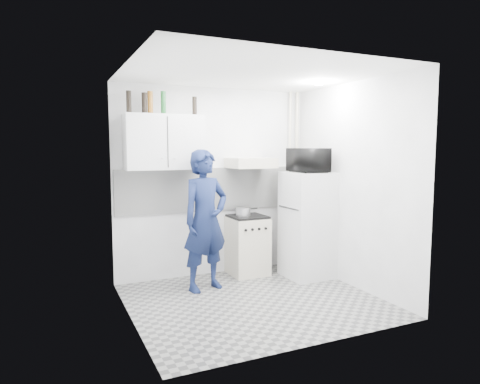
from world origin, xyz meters
name	(u,v)px	position (x,y,z in m)	size (l,w,h in m)	color
floor	(254,301)	(0.00, 0.00, 0.00)	(2.80, 2.80, 0.00)	gray
ceiling	(254,73)	(0.00, 0.00, 2.60)	(2.80, 2.80, 0.00)	white
wall_back	(214,182)	(0.00, 1.25, 1.30)	(2.80, 2.80, 0.00)	white
wall_left	(129,196)	(-1.40, 0.00, 1.30)	(2.60, 2.60, 0.00)	white
wall_right	(352,185)	(1.40, 0.00, 1.30)	(2.60, 2.60, 0.00)	white
person	(205,220)	(-0.36, 0.63, 0.88)	(0.64, 0.42, 1.76)	#111B3F
stove	(247,246)	(0.40, 1.00, 0.40)	(0.50, 0.50, 0.81)	beige
fridge	(307,225)	(1.10, 0.55, 0.72)	(0.60, 0.60, 1.45)	silver
stove_top	(248,217)	(0.40, 1.00, 0.82)	(0.48, 0.48, 0.03)	black
saucepan	(243,212)	(0.34, 1.02, 0.89)	(0.21, 0.21, 0.11)	silver
microwave	(308,160)	(1.10, 0.55, 1.61)	(0.40, 0.59, 0.33)	black
bottle_a	(129,102)	(-1.18, 1.07, 2.34)	(0.06, 0.06, 0.27)	black
bottle_b	(144,103)	(-0.99, 1.07, 2.33)	(0.07, 0.07, 0.26)	black
bottle_c	(150,103)	(-0.92, 1.07, 2.34)	(0.07, 0.07, 0.28)	brown
bottle_d	(163,103)	(-0.75, 1.07, 2.34)	(0.07, 0.07, 0.29)	#144C1E
bottle_e	(195,106)	(-0.34, 1.07, 2.32)	(0.06, 0.06, 0.24)	black
upper_cabinet	(164,142)	(-0.75, 1.07, 1.85)	(1.00, 0.35, 0.70)	silver
range_hood	(251,163)	(0.45, 1.00, 1.57)	(0.60, 0.50, 0.14)	beige
backsplash	(215,189)	(0.00, 1.24, 1.20)	(2.74, 0.03, 0.60)	white
pipe_a	(296,180)	(1.30, 1.17, 1.30)	(0.05, 0.05, 2.60)	beige
pipe_b	(289,180)	(1.18, 1.17, 1.30)	(0.04, 0.04, 2.60)	beige
ceiling_spot_fixture	(319,84)	(1.00, 0.20, 2.57)	(0.10, 0.10, 0.02)	white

